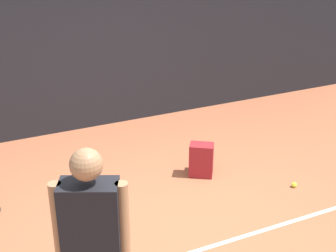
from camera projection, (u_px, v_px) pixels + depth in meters
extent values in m
plane|color=#9E5638|center=(183.00, 223.00, 5.11)|extent=(12.00, 12.00, 0.00)
cube|color=black|center=(96.00, 55.00, 7.14)|extent=(10.00, 0.10, 2.30)
cube|color=white|center=(205.00, 248.00, 4.71)|extent=(9.00, 0.05, 0.00)
cube|color=black|center=(91.00, 222.00, 3.18)|extent=(0.46, 0.37, 0.60)
sphere|color=#9E704C|center=(86.00, 165.00, 3.01)|extent=(0.22, 0.22, 0.22)
cylinder|color=#9E704C|center=(58.00, 223.00, 3.19)|extent=(0.09, 0.09, 0.62)
cylinder|color=#9E704C|center=(123.00, 223.00, 3.19)|extent=(0.09, 0.09, 0.62)
cube|color=maroon|center=(201.00, 160.00, 5.99)|extent=(0.36, 0.33, 0.44)
cube|color=maroon|center=(202.00, 160.00, 6.15)|extent=(0.23, 0.19, 0.20)
sphere|color=#CCE033|center=(294.00, 185.00, 5.79)|extent=(0.07, 0.07, 0.07)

